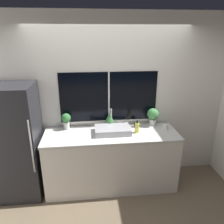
# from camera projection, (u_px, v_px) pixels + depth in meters

# --- Properties ---
(ground_plane) EXTENTS (14.00, 14.00, 0.00)m
(ground_plane) POSITION_uv_depth(u_px,v_px,m) (114.00, 198.00, 3.34)
(ground_plane) COLOR brown
(wall_back) EXTENTS (8.00, 0.09, 2.70)m
(wall_back) POSITION_uv_depth(u_px,v_px,m) (109.00, 100.00, 3.55)
(wall_back) COLOR silver
(wall_back) RESTS_ON ground_plane
(wall_left) EXTENTS (0.06, 7.00, 2.70)m
(wall_left) POSITION_uv_depth(u_px,v_px,m) (0.00, 91.00, 4.09)
(wall_left) COLOR silver
(wall_left) RESTS_ON ground_plane
(wall_right) EXTENTS (0.06, 7.00, 2.70)m
(wall_right) POSITION_uv_depth(u_px,v_px,m) (200.00, 86.00, 4.49)
(wall_right) COLOR silver
(wall_right) RESTS_ON ground_plane
(counter) EXTENTS (2.05, 0.67, 0.93)m
(counter) POSITION_uv_depth(u_px,v_px,m) (111.00, 160.00, 3.49)
(counter) COLOR white
(counter) RESTS_ON ground_plane
(refrigerator) EXTENTS (0.62, 0.67, 1.72)m
(refrigerator) POSITION_uv_depth(u_px,v_px,m) (18.00, 142.00, 3.21)
(refrigerator) COLOR #232328
(refrigerator) RESTS_ON ground_plane
(sink) EXTENTS (0.54, 0.39, 0.32)m
(sink) POSITION_uv_depth(u_px,v_px,m) (113.00, 130.00, 3.35)
(sink) COLOR #ADADB2
(sink) RESTS_ON counter
(potted_plant_left) EXTENTS (0.14, 0.14, 0.26)m
(potted_plant_left) POSITION_uv_depth(u_px,v_px,m) (66.00, 120.00, 3.44)
(potted_plant_left) COLOR white
(potted_plant_left) RESTS_ON counter
(potted_plant_center) EXTENTS (0.14, 0.14, 0.25)m
(potted_plant_center) POSITION_uv_depth(u_px,v_px,m) (110.00, 119.00, 3.51)
(potted_plant_center) COLOR white
(potted_plant_center) RESTS_ON counter
(potted_plant_right) EXTENTS (0.19, 0.19, 0.29)m
(potted_plant_right) POSITION_uv_depth(u_px,v_px,m) (153.00, 115.00, 3.58)
(potted_plant_right) COLOR white
(potted_plant_right) RESTS_ON counter
(soap_bottle) EXTENTS (0.07, 0.07, 0.20)m
(soap_bottle) POSITION_uv_depth(u_px,v_px,m) (137.00, 128.00, 3.34)
(soap_bottle) COLOR #DBD14C
(soap_bottle) RESTS_ON counter
(mug_white) EXTENTS (0.08, 0.08, 0.08)m
(mug_white) POSITION_uv_depth(u_px,v_px,m) (165.00, 127.00, 3.46)
(mug_white) COLOR white
(mug_white) RESTS_ON counter
(mug_black) EXTENTS (0.08, 0.08, 0.08)m
(mug_black) POSITION_uv_depth(u_px,v_px,m) (136.00, 124.00, 3.56)
(mug_black) COLOR black
(mug_black) RESTS_ON counter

